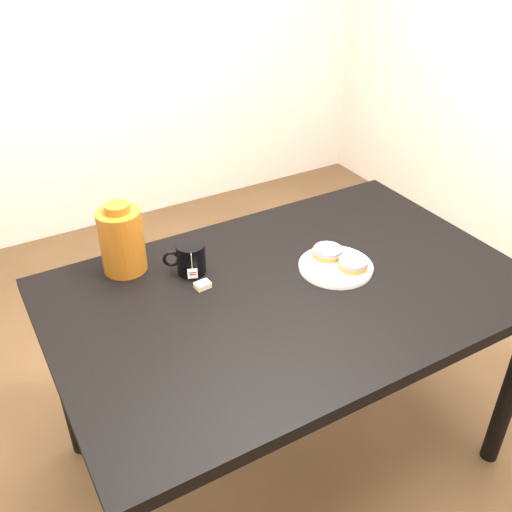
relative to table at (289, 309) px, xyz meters
name	(u,v)px	position (x,y,z in m)	size (l,w,h in m)	color
ground_plane	(284,451)	(0.00, 0.00, -0.67)	(4.00, 4.00, 0.00)	brown
table	(289,309)	(0.00, 0.00, 0.00)	(1.40, 0.90, 0.75)	black
plate	(336,266)	(0.18, 0.01, 0.09)	(0.23, 0.23, 0.02)	white
bagel_back	(328,252)	(0.19, 0.07, 0.11)	(0.14, 0.14, 0.03)	brown
bagel_front	(353,264)	(0.21, -0.02, 0.11)	(0.11, 0.11, 0.03)	brown
mug	(190,258)	(-0.22, 0.22, 0.13)	(0.14, 0.11, 0.10)	black
teabag_pouch	(203,285)	(-0.23, 0.13, 0.09)	(0.04, 0.03, 0.02)	#C6B793
bagel_package	(122,240)	(-0.39, 0.34, 0.19)	(0.16, 0.16, 0.23)	#6B350E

